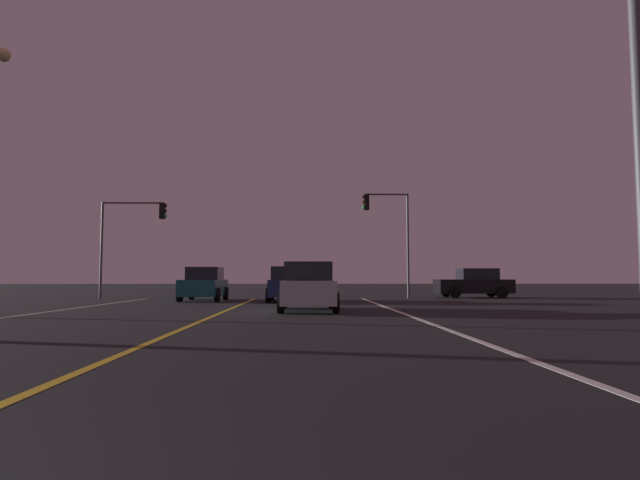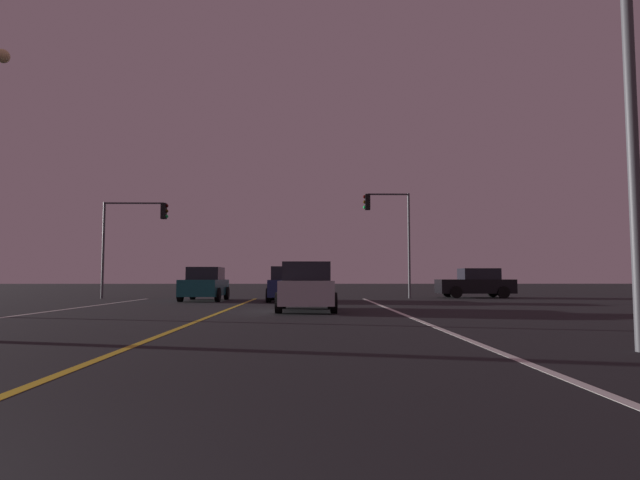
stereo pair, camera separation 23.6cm
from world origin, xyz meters
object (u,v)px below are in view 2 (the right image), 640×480
Objects in this scene: car_crossing_side at (476,284)px; traffic_light_near_left at (135,226)px; car_lead_same_lane at (307,287)px; car_ahead_far at (289,285)px; car_oncoming at (205,284)px; traffic_light_near_right at (388,221)px; street_lamp_right_near at (600,60)px.

car_crossing_side is 19.85m from traffic_light_near_left.
car_lead_same_lane is 1.00× the size of car_ahead_far.
car_oncoming is 1.00× the size of car_crossing_side.
car_oncoming is at bearing -31.68° from traffic_light_near_left.
traffic_light_near_right is at bearing 8.24° from car_crossing_side.
car_crossing_side is at bearing 103.36° from car_oncoming.
traffic_light_near_right reaches higher than car_crossing_side.
car_crossing_side is at bearing 2.20° from traffic_light_near_left.
traffic_light_near_left reaches higher than car_ahead_far.
car_lead_same_lane and car_oncoming have the same top height.
car_oncoming is 0.59× the size of street_lamp_right_near.
car_oncoming is 0.79× the size of traffic_light_near_left.
car_crossing_side is at bearing -171.76° from traffic_light_near_right.
traffic_light_near_right reaches higher than car_ahead_far.
traffic_light_near_left reaches higher than car_crossing_side.
traffic_light_near_right is (4.58, 11.23, 3.56)m from car_lead_same_lane.
traffic_light_near_left is (-19.57, -0.75, 3.24)m from car_crossing_side.
car_lead_same_lane is at bearing -172.96° from car_ahead_far.
car_crossing_side is 0.79× the size of traffic_light_near_left.
car_ahead_far and car_crossing_side have the same top height.
car_oncoming is 0.72× the size of traffic_light_near_right.
street_lamp_right_near is at bearing -154.80° from car_lead_same_lane.
traffic_light_near_right is (5.51, 3.74, 3.56)m from car_ahead_far.
traffic_light_near_right is 1.10× the size of traffic_light_near_left.
car_oncoming is at bearing -61.71° from street_lamp_right_near.
car_oncoming is 1.00× the size of car_ahead_far.
traffic_light_near_left is at bearing 2.20° from car_crossing_side.
car_lead_same_lane is 0.59× the size of street_lamp_right_near.
traffic_light_near_right is 21.57m from street_lamp_right_near.
car_crossing_side is at bearing -39.21° from car_lead_same_lane.
street_lamp_right_near is (10.09, -18.75, 3.89)m from car_oncoming.
car_ahead_far is 7.55m from traffic_light_near_right.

